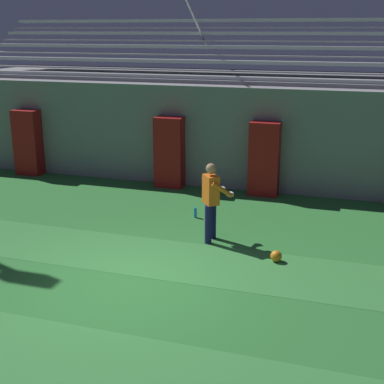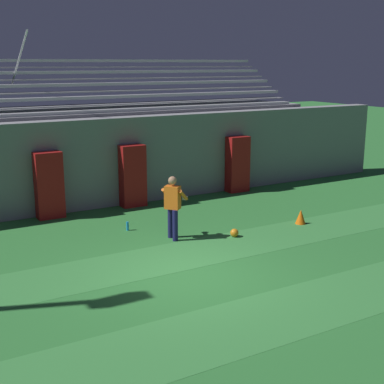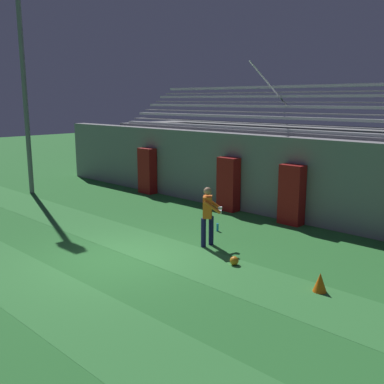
# 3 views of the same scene
# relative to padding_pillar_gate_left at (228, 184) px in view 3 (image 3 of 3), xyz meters

# --- Properties ---
(ground_plane) EXTENTS (80.00, 80.00, 0.00)m
(ground_plane) POSITION_rel_padding_pillar_gate_left_xyz_m (1.33, -5.95, -0.98)
(ground_plane) COLOR #2D7533
(turf_stripe_mid) EXTENTS (28.00, 1.80, 0.01)m
(turf_stripe_mid) POSITION_rel_padding_pillar_gate_left_xyz_m (1.33, -8.35, -0.98)
(turf_stripe_mid) COLOR #38843D
(turf_stripe_mid) RESTS_ON ground
(turf_stripe_far) EXTENTS (28.00, 1.80, 0.01)m
(turf_stripe_far) POSITION_rel_padding_pillar_gate_left_xyz_m (1.33, -4.74, -0.98)
(turf_stripe_far) COLOR #38843D
(turf_stripe_far) RESTS_ON ground
(back_wall) EXTENTS (24.00, 0.60, 2.80)m
(back_wall) POSITION_rel_padding_pillar_gate_left_xyz_m (1.33, 0.55, 0.42)
(back_wall) COLOR gray
(back_wall) RESTS_ON ground
(padding_pillar_gate_left) EXTENTS (0.79, 0.44, 1.97)m
(padding_pillar_gate_left) POSITION_rel_padding_pillar_gate_left_xyz_m (0.00, 0.00, 0.00)
(padding_pillar_gate_left) COLOR maroon
(padding_pillar_gate_left) RESTS_ON ground
(padding_pillar_gate_right) EXTENTS (0.79, 0.44, 1.97)m
(padding_pillar_gate_right) POSITION_rel_padding_pillar_gate_left_xyz_m (2.66, 0.00, 0.00)
(padding_pillar_gate_right) COLOR maroon
(padding_pillar_gate_right) RESTS_ON ground
(padding_pillar_far_left) EXTENTS (0.79, 0.44, 1.97)m
(padding_pillar_far_left) POSITION_rel_padding_pillar_gate_left_xyz_m (-4.56, 0.00, 0.00)
(padding_pillar_far_left) COLOR maroon
(padding_pillar_far_left) RESTS_ON ground
(bleacher_stand) EXTENTS (18.00, 4.05, 5.43)m
(bleacher_stand) POSITION_rel_padding_pillar_gate_left_xyz_m (1.33, 2.89, 0.52)
(bleacher_stand) COLOR gray
(bleacher_stand) RESTS_ON ground
(floodlight_pole) EXTENTS (0.90, 0.36, 9.42)m
(floodlight_pole) POSITION_rel_padding_pillar_gate_left_xyz_m (-8.22, -3.53, 4.85)
(floodlight_pole) COLOR slate
(floodlight_pole) RESTS_ON ground
(goalkeeper) EXTENTS (0.73, 0.74, 1.67)m
(goalkeeper) POSITION_rel_padding_pillar_gate_left_xyz_m (2.21, -3.56, -0.03)
(goalkeeper) COLOR #19194C
(goalkeeper) RESTS_ON ground
(soccer_ball) EXTENTS (0.22, 0.22, 0.22)m
(soccer_ball) POSITION_rel_padding_pillar_gate_left_xyz_m (3.68, -4.23, -0.87)
(soccer_ball) COLOR orange
(soccer_ball) RESTS_ON ground
(traffic_cone) EXTENTS (0.30, 0.30, 0.42)m
(traffic_cone) POSITION_rel_padding_pillar_gate_left_xyz_m (5.99, -4.20, -0.77)
(traffic_cone) COLOR orange
(traffic_cone) RESTS_ON ground
(water_bottle) EXTENTS (0.07, 0.07, 0.24)m
(water_bottle) POSITION_rel_padding_pillar_gate_left_xyz_m (1.47, -2.29, -0.86)
(water_bottle) COLOR #1E8CD8
(water_bottle) RESTS_ON ground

